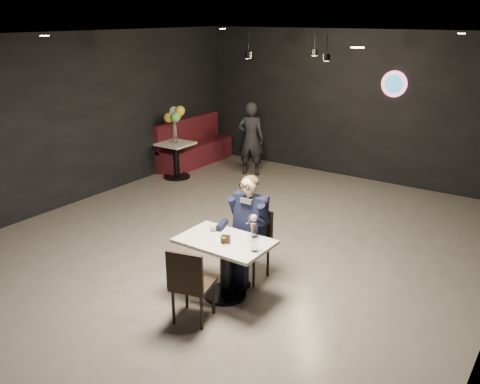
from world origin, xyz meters
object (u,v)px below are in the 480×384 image
Objects in this scene: chair_near at (193,282)px; sundae_glass at (254,244)px; main_table at (225,268)px; side_table at (176,159)px; chair_far at (250,246)px; seated_man at (250,227)px; passerby at (251,139)px; balloon_vase at (175,139)px; booth_bench at (195,142)px.

sundae_glass is (0.45, 0.55, 0.37)m from chair_near.
side_table reaches higher than main_table.
chair_far is 5.54× the size of sundae_glass.
sundae_glass is 5.30m from side_table.
main_table is at bearing -41.95° from side_table.
passerby is (-2.50, 3.81, 0.06)m from seated_man.
passerby is (-2.50, 3.81, 0.32)m from chair_far.
main_table is 0.60m from chair_near.
side_table is (-3.65, 3.88, -0.06)m from chair_near.
chair_near is (0.00, -1.15, 0.00)m from chair_far.
seated_man is at bearing -36.80° from balloon_vase.
side_table is (-3.65, 3.28, 0.03)m from main_table.
main_table is at bearing 75.16° from chair_near.
seated_man is 5.44m from booth_bench.
sundae_glass is 1.14× the size of balloon_vase.
balloon_vase is at bearing 23.83° from passerby.
booth_bench is 1.48m from passerby.
balloon_vase reaches higher than side_table.
chair_near is 5.33m from side_table.
passerby is (-2.50, 4.96, 0.32)m from chair_near.
chair_near is at bearing -46.73° from side_table.
chair_far is 4.56m from side_table.
seated_man is 0.75m from sundae_glass.
balloon_vase is (-3.65, 2.73, 0.36)m from chair_far.
seated_man is 9.86× the size of balloon_vase.
side_table is at bearing 23.83° from passerby.
passerby reaches higher than chair_near.
balloon_vase is (-3.65, 3.88, 0.36)m from chair_near.
sundae_glass is at bearing -39.06° from balloon_vase.
main_table is at bearing 174.29° from sundae_glass.
seated_man is (0.00, 1.15, 0.26)m from chair_near.
main_table is at bearing 100.51° from passerby.
booth_bench is (-3.95, 4.88, 0.07)m from chair_near.
chair_near is 5.56m from passerby.
seated_man is at bearing 75.16° from chair_near.
chair_far is 0.64× the size of seated_man.
seated_man is 4.56m from balloon_vase.
seated_man is (0.00, 0.55, 0.34)m from main_table.
chair_near is 6.28m from booth_bench.
seated_man is 0.68× the size of booth_bench.
sundae_glass is 0.21× the size of side_table.
chair_near is 0.64× the size of seated_man.
chair_near is 0.44× the size of booth_bench.
main_table is 0.64m from sundae_glass.
sundae_glass is 5.28m from balloon_vase.
passerby reaches higher than balloon_vase.
chair_far is 1.15m from chair_near.
chair_near is 1.15× the size of side_table.
sundae_glass reaches higher than side_table.
chair_near is at bearing -46.73° from balloon_vase.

